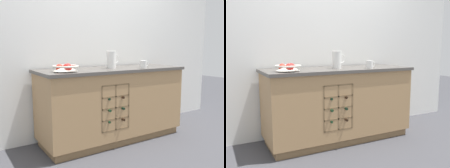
% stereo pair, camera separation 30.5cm
% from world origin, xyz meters
% --- Properties ---
extents(ground_plane, '(14.00, 14.00, 0.00)m').
position_xyz_m(ground_plane, '(0.00, 0.00, 0.00)').
color(ground_plane, '#424247').
extents(back_wall, '(4.40, 0.06, 2.55)m').
position_xyz_m(back_wall, '(0.00, 0.39, 1.27)').
color(back_wall, white).
rests_on(back_wall, ground_plane).
extents(kitchen_island, '(1.81, 0.70, 0.89)m').
position_xyz_m(kitchen_island, '(-0.00, -0.00, 0.45)').
color(kitchen_island, brown).
rests_on(kitchen_island, ground_plane).
extents(fruit_bowl, '(0.27, 0.27, 0.08)m').
position_xyz_m(fruit_bowl, '(-0.66, -0.14, 0.93)').
color(fruit_bowl, silver).
rests_on(fruit_bowl, kitchen_island).
extents(white_pitcher, '(0.17, 0.12, 0.21)m').
position_xyz_m(white_pitcher, '(-0.03, -0.03, 1.00)').
color(white_pitcher, white).
rests_on(white_pitcher, kitchen_island).
extents(ceramic_mug, '(0.12, 0.08, 0.09)m').
position_xyz_m(ceramic_mug, '(0.31, -0.22, 0.94)').
color(ceramic_mug, white).
rests_on(ceramic_mug, kitchen_island).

